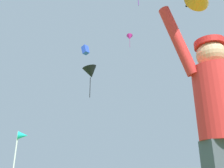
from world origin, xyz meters
TOP-DOWN VIEW (x-y plane):
  - kite_flyer_person at (-0.21, -0.37)m, footprint 0.81×0.40m
  - distant_kite_blue_low_right at (2.21, 21.75)m, footprint 0.98×0.97m
  - distant_kite_black_high_right at (2.11, 17.48)m, footprint 1.99×1.84m
  - distant_kite_magenta_mid_left at (7.46, 21.26)m, footprint 1.08×1.14m
  - marker_flag at (-2.08, 5.81)m, footprint 0.30×0.24m

SIDE VIEW (x-z plane):
  - kite_flyer_person at x=-0.21m, z-range -0.02..1.90m
  - marker_flag at x=-2.08m, z-range 0.60..2.23m
  - distant_kite_black_high_right at x=2.11m, z-range 7.10..10.19m
  - distant_kite_blue_low_right at x=2.21m, z-range 12.56..13.66m
  - distant_kite_magenta_mid_left at x=7.46m, z-range 14.46..16.22m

